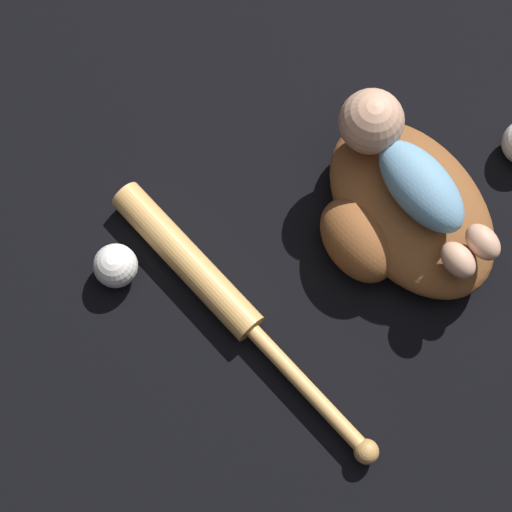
% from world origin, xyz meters
% --- Properties ---
extents(ground_plane, '(6.00, 6.00, 0.00)m').
position_xyz_m(ground_plane, '(0.00, 0.00, 0.00)').
color(ground_plane, black).
extents(baseball_glove, '(0.38, 0.31, 0.11)m').
position_xyz_m(baseball_glove, '(0.02, -0.01, 0.05)').
color(baseball_glove, brown).
rests_on(baseball_glove, ground).
extents(baby_figure, '(0.35, 0.15, 0.11)m').
position_xyz_m(baby_figure, '(0.07, -0.02, 0.15)').
color(baby_figure, '#6693B2').
rests_on(baby_figure, baseball_glove).
extents(baseball_bat, '(0.60, 0.22, 0.06)m').
position_xyz_m(baseball_bat, '(0.05, 0.33, 0.03)').
color(baseball_bat, tan).
rests_on(baseball_bat, ground).
extents(baseball, '(0.08, 0.08, 0.08)m').
position_xyz_m(baseball, '(0.15, 0.46, 0.04)').
color(baseball, white).
rests_on(baseball, ground).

